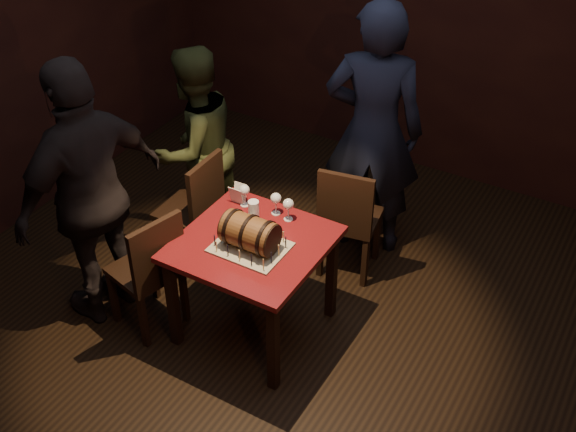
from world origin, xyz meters
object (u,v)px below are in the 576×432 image
at_px(chair_left_rear, 196,206).
at_px(chair_left_front, 151,267).
at_px(pint_of_ale, 254,211).
at_px(person_back, 373,131).
at_px(person_left_rear, 195,147).
at_px(person_left_front, 92,195).
at_px(wine_glass_right, 288,205).
at_px(pub_table, 253,255).
at_px(chair_back, 348,216).
at_px(wine_glass_left, 244,191).
at_px(barrel_cake, 250,233).
at_px(wine_glass_mid, 276,199).

relative_size(chair_left_rear, chair_left_front, 1.00).
distance_m(pint_of_ale, person_back, 1.14).
bearing_deg(person_left_rear, person_left_front, 12.25).
height_order(wine_glass_right, person_back, person_back).
height_order(person_back, person_left_rear, person_back).
distance_m(pub_table, person_left_front, 1.10).
relative_size(pub_table, chair_back, 0.97).
bearing_deg(chair_left_front, person_back, 63.07).
relative_size(wine_glass_left, wine_glass_right, 1.00).
distance_m(person_back, person_left_front, 2.02).
bearing_deg(person_left_front, chair_left_rear, 169.05).
bearing_deg(pub_table, pint_of_ale, 119.98).
xyz_separation_m(barrel_cake, chair_left_rear, (-0.77, 0.45, -0.35)).
relative_size(chair_left_rear, person_left_rear, 0.59).
xyz_separation_m(wine_glass_left, wine_glass_right, (0.34, 0.01, 0.00)).
distance_m(person_back, person_left_rear, 1.34).
bearing_deg(chair_left_front, wine_glass_left, 62.71).
bearing_deg(chair_left_rear, wine_glass_right, -5.14).
bearing_deg(chair_left_rear, chair_back, 23.61).
height_order(chair_left_front, person_back, person_back).
bearing_deg(person_back, chair_left_rear, 25.63).
bearing_deg(barrel_cake, wine_glass_right, 82.11).
distance_m(pub_table, barrel_cake, 0.24).
distance_m(barrel_cake, chair_back, 0.99).
relative_size(barrel_cake, person_left_rear, 0.25).
bearing_deg(wine_glass_mid, chair_left_rear, 175.39).
xyz_separation_m(barrel_cake, person_left_front, (-1.04, -0.26, 0.07)).
bearing_deg(chair_back, wine_glass_mid, -120.58).
xyz_separation_m(wine_glass_left, pint_of_ale, (0.15, -0.11, -0.05)).
bearing_deg(person_left_rear, pint_of_ale, 73.72).
xyz_separation_m(wine_glass_mid, chair_back, (0.30, 0.50, -0.34)).
height_order(person_left_rear, person_left_front, person_left_front).
relative_size(wine_glass_left, chair_left_rear, 0.17).
xyz_separation_m(barrel_cake, wine_glass_right, (0.05, 0.38, -0.00)).
distance_m(barrel_cake, person_back, 1.36).
relative_size(pint_of_ale, chair_back, 0.16).
xyz_separation_m(chair_left_front, person_left_front, (-0.43, 0.00, 0.42)).
bearing_deg(pub_table, wine_glass_right, 76.16).
xyz_separation_m(chair_left_front, person_left_rear, (-0.38, 1.03, 0.27)).
bearing_deg(chair_left_rear, pub_table, -27.70).
relative_size(chair_left_rear, person_left_front, 0.49).
height_order(pub_table, wine_glass_left, wine_glass_left).
bearing_deg(wine_glass_right, person_left_rear, 159.44).
height_order(chair_left_front, person_left_rear, person_left_rear).
height_order(wine_glass_mid, person_back, person_back).
relative_size(chair_left_front, person_back, 0.47).
xyz_separation_m(chair_left_rear, person_left_rear, (-0.22, 0.32, 0.27)).
bearing_deg(chair_back, person_left_front, -137.99).
height_order(barrel_cake, chair_left_rear, barrel_cake).
bearing_deg(wine_glass_right, chair_back, 69.72).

